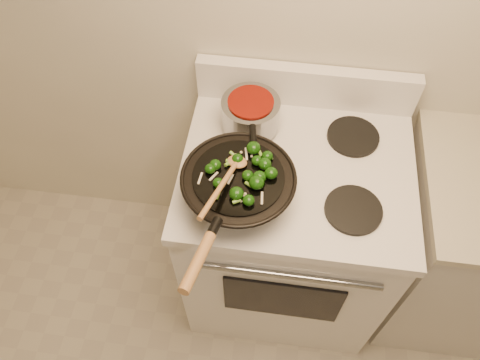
# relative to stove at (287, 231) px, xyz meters

# --- Properties ---
(stove) EXTENTS (0.78, 0.67, 1.08)m
(stove) POSITION_rel_stove_xyz_m (0.00, 0.00, 0.00)
(stove) COLOR white
(stove) RESTS_ON ground
(wok) EXTENTS (0.35, 0.58, 0.18)m
(wok) POSITION_rel_stove_xyz_m (-0.18, -0.16, 0.52)
(wok) COLOR black
(wok) RESTS_ON stove
(stirfry) EXTENTS (0.23, 0.23, 0.04)m
(stirfry) POSITION_rel_stove_xyz_m (-0.15, -0.14, 0.58)
(stirfry) COLOR #103708
(stirfry) RESTS_ON wok
(wooden_spoon) EXTENTS (0.11, 0.28, 0.08)m
(wooden_spoon) POSITION_rel_stove_xyz_m (-0.21, -0.18, 0.60)
(wooden_spoon) COLOR #A77342
(wooden_spoon) RESTS_ON wok
(saucepan) EXTENTS (0.20, 0.32, 0.12)m
(saucepan) POSITION_rel_stove_xyz_m (-0.18, 0.14, 0.52)
(saucepan) COLOR gray
(saucepan) RESTS_ON stove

